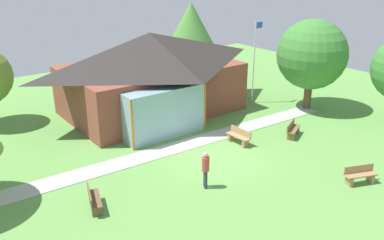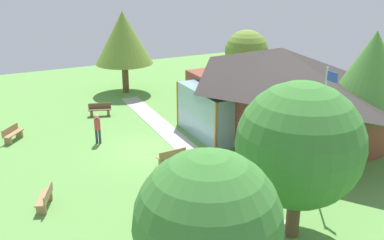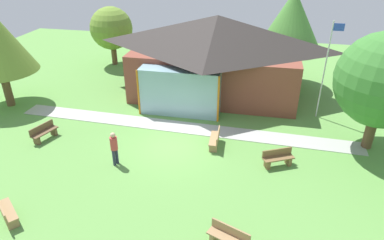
{
  "view_description": "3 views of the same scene",
  "coord_description": "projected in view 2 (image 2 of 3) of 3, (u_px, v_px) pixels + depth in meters",
  "views": [
    {
      "loc": [
        -12.23,
        -14.6,
        9.48
      ],
      "look_at": [
        0.22,
        2.07,
        1.34
      ],
      "focal_mm": 38.49,
      "sensor_mm": 36.0,
      "label": 1
    },
    {
      "loc": [
        21.03,
        -7.87,
        9.81
      ],
      "look_at": [
        -0.45,
        2.96,
        1.14
      ],
      "focal_mm": 41.38,
      "sensor_mm": 36.0,
      "label": 2
    },
    {
      "loc": [
        4.17,
        -14.76,
        9.69
      ],
      "look_at": [
        0.85,
        1.09,
        1.05
      ],
      "focal_mm": 32.32,
      "sensor_mm": 36.0,
      "label": 3
    }
  ],
  "objects": [
    {
      "name": "ground_plane",
      "position": [
        148.0,
        150.0,
        24.32
      ],
      "size": [
        44.0,
        44.0,
        0.0
      ],
      "primitive_type": "plane",
      "color": "#609947"
    },
    {
      "name": "pavilion",
      "position": [
        276.0,
        91.0,
        25.73
      ],
      "size": [
        11.71,
        8.67,
        5.21
      ],
      "color": "brown",
      "rests_on": "ground_plane"
    },
    {
      "name": "footpath",
      "position": [
        181.0,
        143.0,
        25.17
      ],
      "size": [
        19.81,
        1.94,
        0.03
      ],
      "primitive_type": "cube",
      "rotation": [
        0.0,
        0.0,
        -0.03
      ],
      "color": "#ADADA8",
      "rests_on": "ground_plane"
    },
    {
      "name": "flagpole",
      "position": [
        322.0,
        126.0,
        18.86
      ],
      "size": [
        0.64,
        0.08,
        5.74
      ],
      "color": "silver",
      "rests_on": "ground_plane"
    },
    {
      "name": "bench_front_left",
      "position": [
        13.0,
        134.0,
        25.49
      ],
      "size": [
        1.44,
        1.29,
        0.84
      ],
      "rotation": [
        0.0,
        0.0,
        5.6
      ],
      "color": "#9E7A51",
      "rests_on": "ground_plane"
    },
    {
      "name": "bench_rear_near_path",
      "position": [
        172.0,
        157.0,
        22.51
      ],
      "size": [
        0.51,
        1.52,
        0.84
      ],
      "rotation": [
        0.0,
        0.0,
        1.62
      ],
      "color": "#9E7A51",
      "rests_on": "ground_plane"
    },
    {
      "name": "bench_mid_left",
      "position": [
        100.0,
        110.0,
        29.63
      ],
      "size": [
        0.88,
        1.56,
        0.84
      ],
      "rotation": [
        0.0,
        0.0,
        4.4
      ],
      "color": "brown",
      "rests_on": "ground_plane"
    },
    {
      "name": "bench_front_right",
      "position": [
        45.0,
        198.0,
        18.58
      ],
      "size": [
        1.56,
        0.97,
        0.84
      ],
      "rotation": [
        0.0,
        0.0,
        2.76
      ],
      "color": "#9E7A51",
      "rests_on": "ground_plane"
    },
    {
      "name": "bench_mid_right",
      "position": [
        178.0,
        189.0,
        19.39
      ],
      "size": [
        1.54,
        1.06,
        0.84
      ],
      "rotation": [
        0.0,
        0.0,
        3.6
      ],
      "color": "brown",
      "rests_on": "ground_plane"
    },
    {
      "name": "visitor_strolling_lawn",
      "position": [
        97.0,
        126.0,
        24.91
      ],
      "size": [
        0.34,
        0.34,
        1.74
      ],
      "rotation": [
        0.0,
        0.0,
        4.27
      ],
      "color": "#2D3347",
      "rests_on": "ground_plane"
    },
    {
      "name": "tree_east_hedge",
      "position": [
        299.0,
        145.0,
        15.57
      ],
      "size": [
        4.58,
        4.58,
        5.99
      ],
      "color": "brown",
      "rests_on": "ground_plane"
    },
    {
      "name": "tree_far_east",
      "position": [
        208.0,
        223.0,
        11.53
      ],
      "size": [
        3.97,
        3.97,
        5.36
      ],
      "color": "brown",
      "rests_on": "ground_plane"
    },
    {
      "name": "tree_west_hedge",
      "position": [
        123.0,
        38.0,
        33.61
      ],
      "size": [
        4.42,
        4.42,
        6.31
      ],
      "color": "brown",
      "rests_on": "ground_plane"
    },
    {
      "name": "tree_behind_pavilion_left",
      "position": [
        246.0,
        52.0,
        35.01
      ],
      "size": [
        3.44,
        3.44,
        4.77
      ],
      "color": "brown",
      "rests_on": "ground_plane"
    },
    {
      "name": "tree_behind_pavilion_right",
      "position": [
        372.0,
        72.0,
        21.96
      ],
      "size": [
        4.54,
        4.54,
        6.66
      ],
      "color": "brown",
      "rests_on": "ground_plane"
    }
  ]
}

